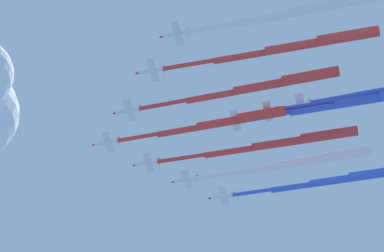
# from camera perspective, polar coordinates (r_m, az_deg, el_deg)

# --- Properties ---
(jet_lead) EXTENTS (51.04, 49.11, 3.91)m
(jet_lead) POSITION_cam_1_polar(r_m,az_deg,el_deg) (252.57, 2.28, 0.28)
(jet_lead) COLOR silver
(jet_port_inner) EXTENTS (56.92, 54.33, 3.96)m
(jet_port_inner) POSITION_cam_1_polar(r_m,az_deg,el_deg) (243.17, 5.49, 3.10)
(jet_port_inner) COLOR silver
(jet_starboard_inner) EXTENTS (58.28, 58.47, 3.96)m
(jet_starboard_inner) POSITION_cam_1_polar(r_m,az_deg,el_deg) (260.04, 6.93, -1.26)
(jet_starboard_inner) COLOR silver
(jet_port_mid) EXTENTS (57.39, 57.33, 3.96)m
(jet_port_mid) POSITION_cam_1_polar(r_m,az_deg,el_deg) (238.30, 8.07, 6.12)
(jet_port_mid) COLOR silver
(jet_starboard_mid) EXTENTS (53.70, 52.75, 3.85)m
(jet_starboard_mid) POSITION_cam_1_polar(r_m,az_deg,el_deg) (269.12, 8.63, -2.68)
(jet_starboard_mid) COLOR silver
(jet_port_outer) EXTENTS (55.41, 54.03, 3.94)m
(jet_port_outer) POSITION_cam_1_polar(r_m,az_deg,el_deg) (230.82, 9.86, 9.01)
(jet_port_outer) COLOR silver
(jet_starboard_outer) EXTENTS (51.20, 51.18, 3.97)m
(jet_starboard_outer) POSITION_cam_1_polar(r_m,az_deg,el_deg) (279.04, 10.81, -4.09)
(jet_starboard_outer) COLOR silver
(jet_trail_port) EXTENTS (52.51, 52.54, 3.88)m
(jet_trail_port) POSITION_cam_1_polar(r_m,az_deg,el_deg) (252.84, 12.87, 1.92)
(jet_trail_port) COLOR silver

